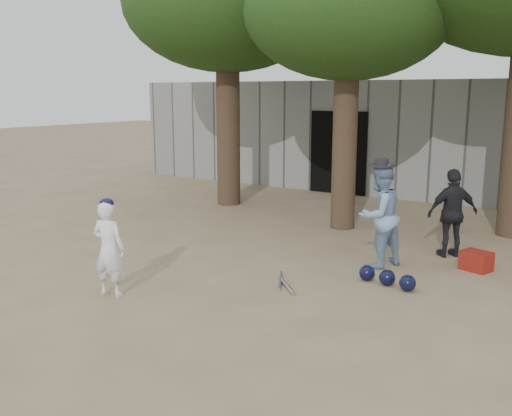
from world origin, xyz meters
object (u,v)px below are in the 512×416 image
Objects in this scene: spectator_blue at (379,216)px; boy_player at (109,249)px; spectator_dark at (453,213)px; red_bag at (476,261)px.

boy_player is at bearing -15.37° from spectator_blue.
boy_player is 0.88× the size of spectator_dark.
red_bag is at bearing 137.69° from spectator_blue.
red_bag is at bearing -146.58° from boy_player.
boy_player reaches higher than red_bag.
spectator_dark reaches higher than boy_player.
spectator_dark is 0.98m from red_bag.
spectator_dark is 3.50× the size of red_bag.
spectator_blue is at bearing -155.25° from red_bag.
spectator_dark is (0.82, 1.19, -0.08)m from spectator_blue.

